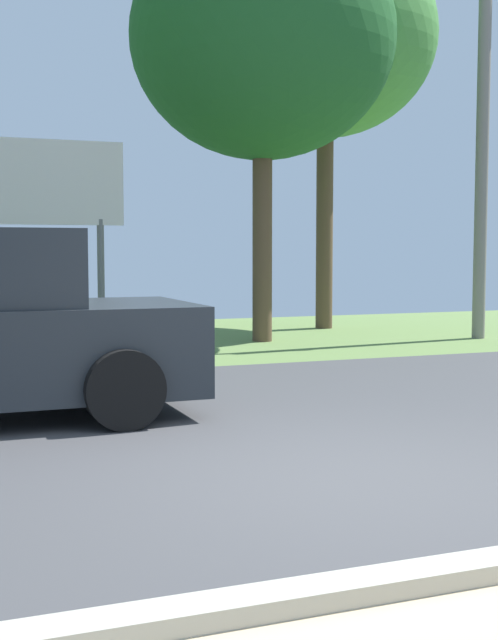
# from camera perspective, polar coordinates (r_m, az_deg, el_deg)

# --- Properties ---
(ground_plane) EXTENTS (40.00, 22.00, 0.20)m
(ground_plane) POSITION_cam_1_polar(r_m,az_deg,el_deg) (9.10, -2.42, -6.22)
(ground_plane) COLOR #424244
(utility_pole) EXTENTS (1.80, 0.24, 7.21)m
(utility_pole) POSITION_cam_1_polar(r_m,az_deg,el_deg) (16.82, 15.43, 11.74)
(utility_pole) COLOR gray
(utility_pole) RESTS_ON ground_plane
(roadside_billboard) EXTENTS (2.60, 0.12, 3.50)m
(roadside_billboard) POSITION_cam_1_polar(r_m,az_deg,el_deg) (14.55, -13.52, 8.02)
(roadside_billboard) COLOR slate
(roadside_billboard) RESTS_ON ground_plane
(tree_center_back) EXTENTS (4.78, 4.78, 7.66)m
(tree_center_back) POSITION_cam_1_polar(r_m,az_deg,el_deg) (16.03, 0.92, 18.40)
(tree_center_back) COLOR brown
(tree_center_back) RESTS_ON ground_plane
(tree_right_mid) EXTENTS (4.65, 4.65, 8.29)m
(tree_right_mid) POSITION_cam_1_polar(r_m,az_deg,el_deg) (18.82, 5.19, 18.44)
(tree_right_mid) COLOR brown
(tree_right_mid) RESTS_ON ground_plane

